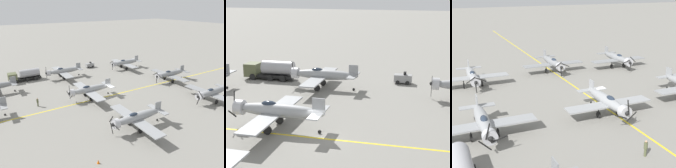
# 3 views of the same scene
# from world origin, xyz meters

# --- Properties ---
(ground_plane) EXTENTS (400.00, 400.00, 0.00)m
(ground_plane) POSITION_xyz_m (0.00, 0.00, 0.00)
(ground_plane) COLOR gray
(taxiway_stripe) EXTENTS (0.30, 160.00, 0.01)m
(taxiway_stripe) POSITION_xyz_m (0.00, 0.00, 0.00)
(taxiway_stripe) COLOR yellow
(taxiway_stripe) RESTS_ON ground
(airplane_mid_center) EXTENTS (12.00, 9.98, 3.79)m
(airplane_mid_center) POSITION_xyz_m (1.16, 4.75, 2.01)
(airplane_mid_center) COLOR #97999C
(airplane_mid_center) RESTS_ON ground
(airplane_mid_right) EXTENTS (12.00, 9.98, 3.75)m
(airplane_mid_right) POSITION_xyz_m (17.38, 4.76, 2.01)
(airplane_mid_right) COLOR gray
(airplane_mid_right) RESTS_ON ground
(fuel_tanker) EXTENTS (2.67, 8.00, 2.98)m
(fuel_tanker) POSITION_xyz_m (20.66, 14.26, 1.51)
(fuel_tanker) COLOR black
(fuel_tanker) RESTS_ON ground
(tow_tractor) EXTENTS (1.57, 2.60, 1.79)m
(tow_tractor) POSITION_xyz_m (23.11, -6.12, 0.79)
(tow_tractor) COLOR gray
(tow_tractor) RESTS_ON ground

